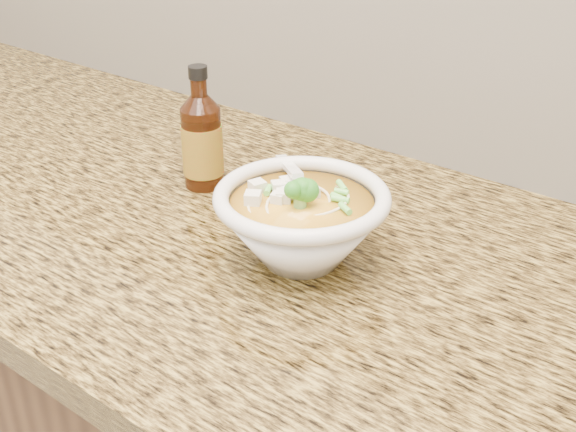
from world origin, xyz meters
The scene contains 3 objects.
counter_slab centered at (0.00, 1.68, 0.88)m, with size 4.00×0.68×0.04m, color olive.
soup_bowl centered at (0.02, 1.64, 0.95)m, with size 0.20×0.20×0.11m.
hot_sauce_bottle centered at (-0.21, 1.72, 0.97)m, with size 0.07×0.07×0.17m.
Camera 1 is at (0.45, 1.05, 1.36)m, focal length 45.00 mm.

